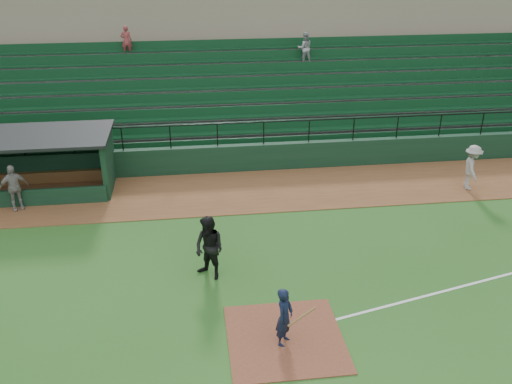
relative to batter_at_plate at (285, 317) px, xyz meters
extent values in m
plane|color=#275B1D|center=(0.06, 1.15, -0.83)|extent=(90.00, 90.00, 0.00)
cube|color=brown|center=(0.06, 9.15, -0.81)|extent=(40.00, 4.00, 0.03)
cube|color=brown|center=(0.06, 0.15, -0.81)|extent=(3.00, 3.00, 0.03)
cube|color=#10301D|center=(0.06, 11.35, -0.23)|extent=(36.00, 0.35, 1.20)
cylinder|color=black|center=(0.06, 11.35, 1.37)|extent=(36.00, 0.06, 0.06)
cube|color=slate|center=(0.06, 16.25, 0.97)|extent=(36.00, 9.00, 3.60)
cube|color=#113E1F|center=(0.06, 15.75, 1.42)|extent=(34.56, 8.00, 4.05)
cube|color=gray|center=(0.06, 22.75, 2.37)|extent=(38.00, 3.00, 6.40)
cube|color=slate|center=(0.06, 20.75, 2.87)|extent=(36.00, 2.00, 0.20)
imported|color=#A7A7A7|center=(4.18, 18.05, 3.15)|extent=(0.80, 0.62, 1.64)
imported|color=#9C3939|center=(-5.13, 19.05, 3.55)|extent=(0.57, 0.37, 1.56)
cube|color=#10301D|center=(-9.69, 11.55, 0.32)|extent=(8.50, 0.20, 2.30)
cube|color=#10301D|center=(-5.44, 10.25, 0.32)|extent=(0.20, 2.60, 2.30)
cube|color=olive|center=(-9.69, 11.15, -0.58)|extent=(7.65, 0.40, 0.50)
imported|color=black|center=(0.00, 0.00, 0.00)|extent=(0.66, 0.72, 1.65)
cylinder|color=olive|center=(0.40, -0.20, 0.12)|extent=(0.79, 0.34, 0.35)
imported|color=black|center=(-1.72, 3.25, 0.19)|extent=(1.25, 1.24, 2.03)
imported|color=#A09B96|center=(9.11, 8.23, 0.14)|extent=(0.95, 1.33, 1.87)
imported|color=gray|center=(-8.76, 8.66, 0.10)|extent=(1.14, 0.85, 1.80)
camera|label=1|loc=(-2.13, -10.97, 8.82)|focal=38.67mm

